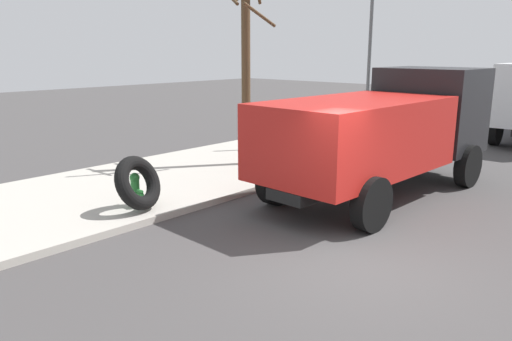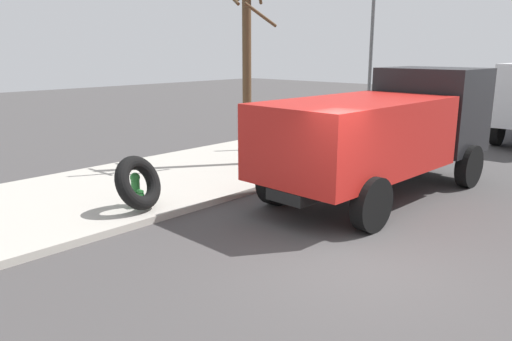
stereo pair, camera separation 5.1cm
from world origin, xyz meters
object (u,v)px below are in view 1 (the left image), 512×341
object	(u,v)px
fire_hydrant	(135,189)
street_light_pole	(370,45)
loose_tire	(138,183)
dump_truck_red	(385,129)
bare_tree	(246,61)

from	to	relation	value
fire_hydrant	street_light_pole	world-z (taller)	street_light_pole
loose_tire	fire_hydrant	bearing A→B (deg)	67.59
dump_truck_red	bare_tree	bearing A→B (deg)	94.43
fire_hydrant	bare_tree	size ratio (longest dim) A/B	0.12
dump_truck_red	street_light_pole	bearing A→B (deg)	34.35
loose_tire	bare_tree	xyz separation A→B (m)	(4.77, 1.38, 2.40)
loose_tire	street_light_pole	xyz separation A→B (m)	(9.89, 0.37, 2.87)
fire_hydrant	bare_tree	distance (m)	5.45
loose_tire	dump_truck_red	bearing A→B (deg)	-29.55
dump_truck_red	street_light_pole	distance (m)	6.13
fire_hydrant	dump_truck_red	world-z (taller)	dump_truck_red
fire_hydrant	dump_truck_red	bearing A→B (deg)	-32.56
street_light_pole	dump_truck_red	bearing A→B (deg)	-145.65
fire_hydrant	loose_tire	xyz separation A→B (m)	(-0.12, -0.29, 0.20)
fire_hydrant	loose_tire	size ratio (longest dim) A/B	0.63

